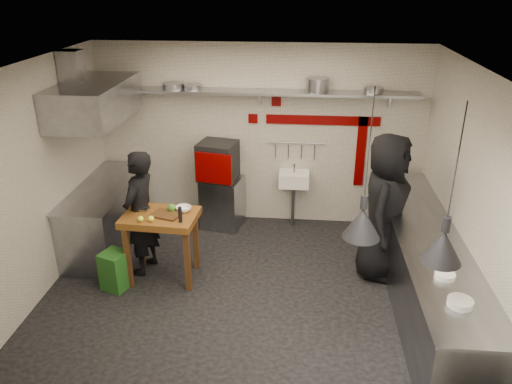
# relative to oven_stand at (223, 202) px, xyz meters

# --- Properties ---
(floor) EXTENTS (5.00, 5.00, 0.00)m
(floor) POSITION_rel_oven_stand_xyz_m (0.56, -1.78, -0.40)
(floor) COLOR black
(floor) RESTS_ON ground
(ceiling) EXTENTS (5.00, 5.00, 0.00)m
(ceiling) POSITION_rel_oven_stand_xyz_m (0.56, -1.78, 2.40)
(ceiling) COLOR beige
(ceiling) RESTS_ON floor
(wall_back) EXTENTS (5.00, 0.04, 2.80)m
(wall_back) POSITION_rel_oven_stand_xyz_m (0.56, 0.32, 1.00)
(wall_back) COLOR beige
(wall_back) RESTS_ON floor
(wall_front) EXTENTS (5.00, 0.04, 2.80)m
(wall_front) POSITION_rel_oven_stand_xyz_m (0.56, -3.88, 1.00)
(wall_front) COLOR beige
(wall_front) RESTS_ON floor
(wall_left) EXTENTS (0.04, 4.20, 2.80)m
(wall_left) POSITION_rel_oven_stand_xyz_m (-1.94, -1.78, 1.00)
(wall_left) COLOR beige
(wall_left) RESTS_ON floor
(wall_right) EXTENTS (0.04, 4.20, 2.80)m
(wall_right) POSITION_rel_oven_stand_xyz_m (3.06, -1.78, 1.00)
(wall_right) COLOR beige
(wall_right) RESTS_ON floor
(red_band_horiz) EXTENTS (1.70, 0.02, 0.14)m
(red_band_horiz) POSITION_rel_oven_stand_xyz_m (1.51, 0.30, 1.28)
(red_band_horiz) COLOR #610201
(red_band_horiz) RESTS_ON wall_back
(red_band_vert) EXTENTS (0.14, 0.02, 1.10)m
(red_band_vert) POSITION_rel_oven_stand_xyz_m (2.11, 0.30, 0.80)
(red_band_vert) COLOR #610201
(red_band_vert) RESTS_ON wall_back
(red_tile_a) EXTENTS (0.14, 0.02, 0.14)m
(red_tile_a) POSITION_rel_oven_stand_xyz_m (0.81, 0.30, 1.55)
(red_tile_a) COLOR #610201
(red_tile_a) RESTS_ON wall_back
(red_tile_b) EXTENTS (0.14, 0.02, 0.14)m
(red_tile_b) POSITION_rel_oven_stand_xyz_m (0.46, 0.30, 1.28)
(red_tile_b) COLOR #610201
(red_tile_b) RESTS_ON wall_back
(back_shelf) EXTENTS (4.60, 0.34, 0.04)m
(back_shelf) POSITION_rel_oven_stand_xyz_m (0.56, 0.14, 1.72)
(back_shelf) COLOR gray
(back_shelf) RESTS_ON wall_back
(shelf_bracket_left) EXTENTS (0.04, 0.06, 0.24)m
(shelf_bracket_left) POSITION_rel_oven_stand_xyz_m (-1.34, 0.29, 1.62)
(shelf_bracket_left) COLOR gray
(shelf_bracket_left) RESTS_ON wall_back
(shelf_bracket_mid) EXTENTS (0.04, 0.06, 0.24)m
(shelf_bracket_mid) POSITION_rel_oven_stand_xyz_m (0.56, 0.29, 1.62)
(shelf_bracket_mid) COLOR gray
(shelf_bracket_mid) RESTS_ON wall_back
(shelf_bracket_right) EXTENTS (0.04, 0.06, 0.24)m
(shelf_bracket_right) POSITION_rel_oven_stand_xyz_m (2.46, 0.29, 1.62)
(shelf_bracket_right) COLOR gray
(shelf_bracket_right) RESTS_ON wall_back
(pan_far_left) EXTENTS (0.37, 0.37, 0.09)m
(pan_far_left) POSITION_rel_oven_stand_xyz_m (-0.70, 0.14, 1.79)
(pan_far_left) COLOR gray
(pan_far_left) RESTS_ON back_shelf
(pan_mid_left) EXTENTS (0.34, 0.34, 0.07)m
(pan_mid_left) POSITION_rel_oven_stand_xyz_m (-0.41, 0.14, 1.78)
(pan_mid_left) COLOR gray
(pan_mid_left) RESTS_ON back_shelf
(stock_pot) EXTENTS (0.37, 0.37, 0.20)m
(stock_pot) POSITION_rel_oven_stand_xyz_m (1.40, 0.14, 1.84)
(stock_pot) COLOR gray
(stock_pot) RESTS_ON back_shelf
(pan_right) EXTENTS (0.34, 0.34, 0.08)m
(pan_right) POSITION_rel_oven_stand_xyz_m (2.19, 0.14, 1.78)
(pan_right) COLOR gray
(pan_right) RESTS_ON back_shelf
(oven_stand) EXTENTS (0.68, 0.64, 0.80)m
(oven_stand) POSITION_rel_oven_stand_xyz_m (0.00, 0.00, 0.00)
(oven_stand) COLOR gray
(oven_stand) RESTS_ON floor
(combi_oven) EXTENTS (0.63, 0.60, 0.58)m
(combi_oven) POSITION_rel_oven_stand_xyz_m (-0.05, 0.00, 0.69)
(combi_oven) COLOR black
(combi_oven) RESTS_ON oven_stand
(oven_door) EXTENTS (0.55, 0.15, 0.46)m
(oven_door) POSITION_rel_oven_stand_xyz_m (-0.06, -0.33, 0.69)
(oven_door) COLOR #610201
(oven_door) RESTS_ON combi_oven
(oven_glass) EXTENTS (0.37, 0.09, 0.34)m
(oven_glass) POSITION_rel_oven_stand_xyz_m (-0.05, -0.32, 0.69)
(oven_glass) COLOR black
(oven_glass) RESTS_ON oven_door
(hand_sink) EXTENTS (0.46, 0.34, 0.22)m
(hand_sink) POSITION_rel_oven_stand_xyz_m (1.11, 0.14, 0.38)
(hand_sink) COLOR white
(hand_sink) RESTS_ON wall_back
(sink_tap) EXTENTS (0.03, 0.03, 0.14)m
(sink_tap) POSITION_rel_oven_stand_xyz_m (1.11, 0.14, 0.56)
(sink_tap) COLOR gray
(sink_tap) RESTS_ON hand_sink
(sink_drain) EXTENTS (0.06, 0.06, 0.66)m
(sink_drain) POSITION_rel_oven_stand_xyz_m (1.11, 0.10, -0.06)
(sink_drain) COLOR gray
(sink_drain) RESTS_ON floor
(utensil_rail) EXTENTS (0.90, 0.02, 0.02)m
(utensil_rail) POSITION_rel_oven_stand_xyz_m (1.11, 0.28, 0.92)
(utensil_rail) COLOR gray
(utensil_rail) RESTS_ON wall_back
(counter_right) EXTENTS (0.70, 3.80, 0.90)m
(counter_right) POSITION_rel_oven_stand_xyz_m (2.71, -1.78, 0.05)
(counter_right) COLOR gray
(counter_right) RESTS_ON floor
(counter_right_top) EXTENTS (0.76, 3.90, 0.03)m
(counter_right_top) POSITION_rel_oven_stand_xyz_m (2.71, -1.78, 0.52)
(counter_right_top) COLOR gray
(counter_right_top) RESTS_ON counter_right
(plate_stack) EXTENTS (0.27, 0.27, 0.07)m
(plate_stack) POSITION_rel_oven_stand_xyz_m (2.68, -3.15, 0.56)
(plate_stack) COLOR white
(plate_stack) RESTS_ON counter_right_top
(small_bowl_right) EXTENTS (0.24, 0.24, 0.05)m
(small_bowl_right) POSITION_rel_oven_stand_xyz_m (2.66, -2.69, 0.56)
(small_bowl_right) COLOR white
(small_bowl_right) RESTS_ON counter_right_top
(counter_left) EXTENTS (0.70, 1.90, 0.90)m
(counter_left) POSITION_rel_oven_stand_xyz_m (-1.59, -0.73, 0.05)
(counter_left) COLOR gray
(counter_left) RESTS_ON floor
(counter_left_top) EXTENTS (0.76, 2.00, 0.03)m
(counter_left_top) POSITION_rel_oven_stand_xyz_m (-1.59, -0.73, 0.52)
(counter_left_top) COLOR gray
(counter_left_top) RESTS_ON counter_left
(extractor_hood) EXTENTS (0.78, 1.60, 0.50)m
(extractor_hood) POSITION_rel_oven_stand_xyz_m (-1.54, -0.73, 1.75)
(extractor_hood) COLOR gray
(extractor_hood) RESTS_ON ceiling
(hood_duct) EXTENTS (0.28, 0.28, 0.50)m
(hood_duct) POSITION_rel_oven_stand_xyz_m (-1.79, -0.73, 2.15)
(hood_duct) COLOR gray
(hood_duct) RESTS_ON ceiling
(green_bin) EXTENTS (0.39, 0.39, 0.50)m
(green_bin) POSITION_rel_oven_stand_xyz_m (-1.09, -1.84, -0.15)
(green_bin) COLOR #22601E
(green_bin) RESTS_ON floor
(prep_table) EXTENTS (0.96, 0.69, 0.92)m
(prep_table) POSITION_rel_oven_stand_xyz_m (-0.54, -1.54, 0.06)
(prep_table) COLOR brown
(prep_table) RESTS_ON floor
(cutting_board) EXTENTS (0.41, 0.34, 0.02)m
(cutting_board) POSITION_rel_oven_stand_xyz_m (-0.45, -1.57, 0.53)
(cutting_board) COLOR #513117
(cutting_board) RESTS_ON prep_table
(pepper_mill) EXTENTS (0.05, 0.05, 0.20)m
(pepper_mill) POSITION_rel_oven_stand_xyz_m (-0.23, -1.72, 0.62)
(pepper_mill) COLOR black
(pepper_mill) RESTS_ON prep_table
(lemon_a) EXTENTS (0.09, 0.09, 0.07)m
(lemon_a) POSITION_rel_oven_stand_xyz_m (-0.72, -1.77, 0.56)
(lemon_a) COLOR #F3FF3A
(lemon_a) RESTS_ON prep_table
(lemon_b) EXTENTS (0.08, 0.08, 0.07)m
(lemon_b) POSITION_rel_oven_stand_xyz_m (-0.59, -1.75, 0.56)
(lemon_b) COLOR #F3FF3A
(lemon_b) RESTS_ON prep_table
(veg_ball) EXTENTS (0.14, 0.14, 0.11)m
(veg_ball) POSITION_rel_oven_stand_xyz_m (-0.41, -1.44, 0.57)
(veg_ball) COLOR #43812A
(veg_ball) RESTS_ON prep_table
(steel_tray) EXTENTS (0.21, 0.15, 0.03)m
(steel_tray) POSITION_rel_oven_stand_xyz_m (-0.81, -1.44, 0.54)
(steel_tray) COLOR gray
(steel_tray) RESTS_ON prep_table
(bowl) EXTENTS (0.26, 0.26, 0.06)m
(bowl) POSITION_rel_oven_stand_xyz_m (-0.26, -1.42, 0.55)
(bowl) COLOR white
(bowl) RESTS_ON prep_table
(heat_lamp_near) EXTENTS (0.38, 0.38, 1.48)m
(heat_lamp_near) POSITION_rel_oven_stand_xyz_m (1.81, -2.65, 1.66)
(heat_lamp_near) COLOR black
(heat_lamp_near) RESTS_ON ceiling
(heat_lamp_far) EXTENTS (0.45, 0.45, 1.43)m
(heat_lamp_far) POSITION_rel_oven_stand_xyz_m (2.45, -3.12, 1.68)
(heat_lamp_far) COLOR black
(heat_lamp_far) RESTS_ON ceiling
(chef_left) EXTENTS (0.52, 0.69, 1.69)m
(chef_left) POSITION_rel_oven_stand_xyz_m (-0.85, -1.39, 0.45)
(chef_left) COLOR black
(chef_left) RESTS_ON floor
(chef_right) EXTENTS (0.90, 1.10, 1.94)m
(chef_right) POSITION_rel_oven_stand_xyz_m (2.28, -1.19, 0.57)
(chef_right) COLOR black
(chef_right) RESTS_ON floor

